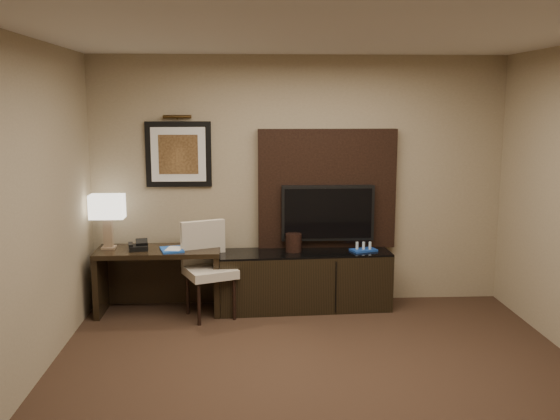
{
  "coord_description": "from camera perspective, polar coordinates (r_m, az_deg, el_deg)",
  "views": [
    {
      "loc": [
        -0.57,
        -4.25,
        2.19
      ],
      "look_at": [
        -0.25,
        1.8,
        1.15
      ],
      "focal_mm": 40.0,
      "sensor_mm": 36.0,
      "label": 1
    }
  ],
  "objects": [
    {
      "name": "picture_light",
      "position": [
        6.74,
        -9.39,
        8.42
      ],
      "size": [
        0.04,
        0.04,
        0.3
      ],
      "primitive_type": "cylinder",
      "color": "#402D14",
      "rests_on": "wall_back"
    },
    {
      "name": "ceiling",
      "position": [
        4.32,
        4.71,
        16.46
      ],
      "size": [
        4.5,
        5.0,
        0.01
      ],
      "primitive_type": "cube",
      "color": "silver",
      "rests_on": "wall_back"
    },
    {
      "name": "table_lamp",
      "position": [
        6.73,
        -15.47,
        -1.03
      ],
      "size": [
        0.37,
        0.24,
        0.57
      ],
      "primitive_type": null,
      "rotation": [
        0.0,
        0.0,
        -0.12
      ],
      "color": "#93775B",
      "rests_on": "desk"
    },
    {
      "name": "desk_chair",
      "position": [
        6.47,
        -6.41,
        -5.56
      ],
      "size": [
        0.64,
        0.68,
        0.98
      ],
      "primitive_type": null,
      "rotation": [
        0.0,
        0.0,
        0.39
      ],
      "color": "beige",
      "rests_on": "floor"
    },
    {
      "name": "blue_folder",
      "position": [
        6.55,
        -9.85,
        -3.59
      ],
      "size": [
        0.29,
        0.34,
        0.02
      ],
      "primitive_type": "cube",
      "rotation": [
        0.0,
        0.0,
        0.26
      ],
      "color": "#1949A7",
      "rests_on": "desk"
    },
    {
      "name": "credenza",
      "position": [
        6.75,
        2.27,
        -6.42
      ],
      "size": [
        1.84,
        0.6,
        0.63
      ],
      "primitive_type": "cube",
      "rotation": [
        0.0,
        0.0,
        0.06
      ],
      "color": "black",
      "rests_on": "floor"
    },
    {
      "name": "tv_wall_panel",
      "position": [
        6.81,
        4.3,
        1.95
      ],
      "size": [
        1.5,
        0.12,
        1.3
      ],
      "primitive_type": "cube",
      "color": "black",
      "rests_on": "wall_back"
    },
    {
      "name": "book",
      "position": [
        6.55,
        -10.36,
        -2.7
      ],
      "size": [
        0.16,
        0.04,
        0.22
      ],
      "primitive_type": "imported",
      "rotation": [
        0.0,
        0.0,
        -0.15
      ],
      "color": "#B2AD8C",
      "rests_on": "desk"
    },
    {
      "name": "floor",
      "position": [
        4.82,
        4.24,
        -17.39
      ],
      "size": [
        4.5,
        5.0,
        0.01
      ],
      "primitive_type": "cube",
      "color": "#301F15",
      "rests_on": "ground"
    },
    {
      "name": "wall_front",
      "position": [
        2.03,
        13.96,
        -15.13
      ],
      "size": [
        4.5,
        0.01,
        2.7
      ],
      "primitive_type": "cube",
      "color": "gray",
      "rests_on": "floor"
    },
    {
      "name": "desk_phone",
      "position": [
        6.62,
        -12.82,
        -3.2
      ],
      "size": [
        0.22,
        0.2,
        0.09
      ],
      "primitive_type": null,
      "rotation": [
        0.0,
        0.0,
        0.21
      ],
      "color": "black",
      "rests_on": "desk"
    },
    {
      "name": "wall_back",
      "position": [
        6.83,
        1.75,
        2.67
      ],
      "size": [
        4.5,
        0.01,
        2.7
      ],
      "primitive_type": "cube",
      "color": "gray",
      "rests_on": "floor"
    },
    {
      "name": "minibar_tray",
      "position": [
        6.74,
        7.64,
        -3.33
      ],
      "size": [
        0.31,
        0.24,
        0.1
      ],
      "primitive_type": null,
      "rotation": [
        0.0,
        0.0,
        0.34
      ],
      "color": "#173C98",
      "rests_on": "credenza"
    },
    {
      "name": "tv",
      "position": [
        6.75,
        4.38,
        -0.27
      ],
      "size": [
        1.0,
        0.08,
        0.6
      ],
      "primitive_type": "cube",
      "color": "black",
      "rests_on": "tv_wall_panel"
    },
    {
      "name": "desk",
      "position": [
        6.73,
        -10.95,
        -6.36
      ],
      "size": [
        1.29,
        0.57,
        0.69
      ],
      "primitive_type": "cube",
      "rotation": [
        0.0,
        0.0,
        0.01
      ],
      "color": "black",
      "rests_on": "floor"
    },
    {
      "name": "water_bottle",
      "position": [
        6.59,
        -7.23,
        -2.62
      ],
      "size": [
        0.08,
        0.08,
        0.2
      ],
      "primitive_type": "cylinder",
      "rotation": [
        0.0,
        0.0,
        -0.26
      ],
      "color": "silver",
      "rests_on": "desk"
    },
    {
      "name": "wall_left",
      "position": [
        4.65,
        -24.2,
        -1.55
      ],
      "size": [
        0.01,
        5.0,
        2.7
      ],
      "primitive_type": "cube",
      "color": "gray",
      "rests_on": "floor"
    },
    {
      "name": "ice_bucket",
      "position": [
        6.66,
        1.24,
        -2.99
      ],
      "size": [
        0.18,
        0.18,
        0.19
      ],
      "primitive_type": "cylinder",
      "rotation": [
        0.0,
        0.0,
        0.02
      ],
      "color": "black",
      "rests_on": "credenza"
    },
    {
      "name": "artwork",
      "position": [
        6.79,
        -9.26,
        5.05
      ],
      "size": [
        0.7,
        0.04,
        0.7
      ],
      "primitive_type": "cube",
      "color": "black",
      "rests_on": "wall_back"
    }
  ]
}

